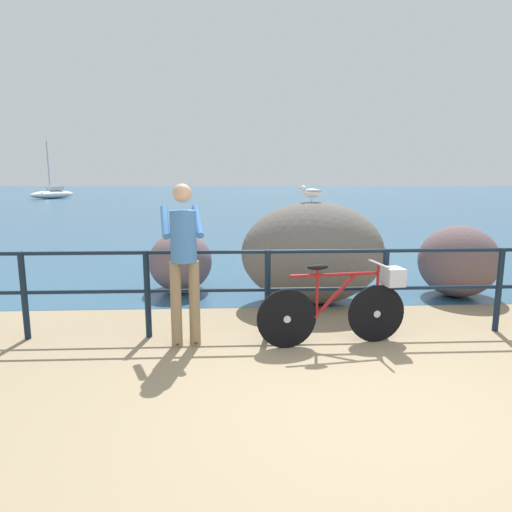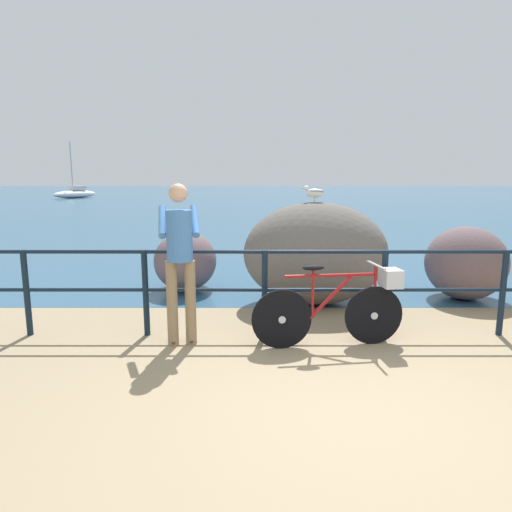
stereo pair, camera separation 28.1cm
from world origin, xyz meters
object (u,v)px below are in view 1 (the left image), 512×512
Objects in this scene: bicycle at (345,304)px; breakwater_boulder_right at (458,261)px; person_at_railing at (184,257)px; sailboat at (53,194)px; breakwater_boulder_left at (181,262)px; seagull at (311,192)px; breakwater_boulder_main at (313,253)px.

breakwater_boulder_right is (2.25, 1.94, 0.09)m from bicycle.
person_at_railing is 38.61m from sailboat.
bicycle is at bearing -49.85° from breakwater_boulder_left.
breakwater_boulder_right is at bearing -164.61° from seagull.
bicycle is 2.98m from breakwater_boulder_right.
bicycle is 0.34× the size of sailboat.
sailboat is at bearing 119.99° from breakwater_boulder_right.
bicycle is 1.43× the size of breakwater_boulder_left.
breakwater_boulder_left is at bearing 122.60° from bicycle.
breakwater_boulder_left is at bearing -2.75° from person_at_railing.
bicycle is 0.95× the size of person_at_railing.
person_at_railing is 2.37m from breakwater_boulder_main.
breakwater_boulder_left is 2.43m from seagull.
seagull is at bearing 85.97° from bicycle.
sailboat reaches higher than bicycle.
sailboat is (-17.03, 33.79, -0.32)m from breakwater_boulder_main.
sailboat reaches higher than breakwater_boulder_left.
breakwater_boulder_right is 0.25× the size of sailboat.
person_at_railing is at bearing -154.81° from breakwater_boulder_right.
seagull is 37.81m from sailboat.
bicycle is 3.27m from breakwater_boulder_left.
bicycle is 39.39m from sailboat.
sailboat is at bearing 114.45° from breakwater_boulder_left.
person_at_railing is 1.48× the size of breakwater_boulder_right.
seagull is (-0.03, 0.05, 0.89)m from breakwater_boulder_main.
person_at_railing is 2.45m from seagull.
sailboat reaches higher than breakwater_boulder_main.
person_at_railing reaches higher than breakwater_boulder_main.
bicycle is at bearing -102.25° from person_at_railing.
seagull reaches higher than breakwater_boulder_right.
breakwater_boulder_main is at bearing -21.82° from breakwater_boulder_left.
sailboat is (-19.36, 33.53, -0.13)m from breakwater_boulder_right.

